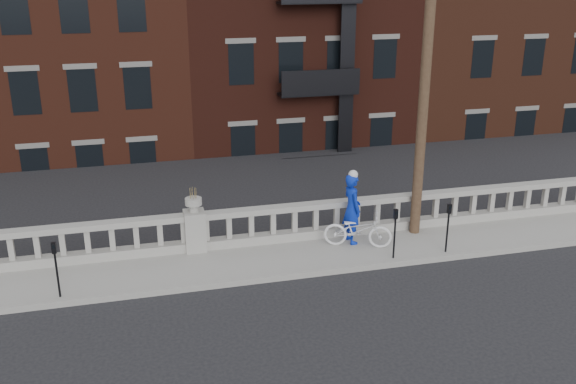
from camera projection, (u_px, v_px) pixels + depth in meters
name	position (u px, v px, depth m)	size (l,w,h in m)	color
ground	(218.00, 331.00, 13.65)	(120.00, 120.00, 0.00)	black
sidewalk	(201.00, 267.00, 16.36)	(32.00, 2.20, 0.15)	#9C9991
balustrade	(195.00, 233.00, 17.04)	(28.00, 0.34, 1.03)	#9C9991
planter_pedestal	(195.00, 226.00, 16.98)	(0.55, 0.55, 1.76)	#9C9991
lower_level	(161.00, 59.00, 33.92)	(80.00, 44.00, 20.80)	#605E59
utility_pole	(427.00, 52.00, 16.64)	(1.60, 0.28, 10.00)	#422D1E
parking_meter_c	(56.00, 263.00, 14.49)	(0.10, 0.09, 1.36)	black
parking_meter_d	(395.00, 228.00, 16.44)	(0.10, 0.09, 1.36)	black
parking_meter_e	(448.00, 222.00, 16.79)	(0.10, 0.09, 1.36)	black
bicycle	(358.00, 230.00, 17.26)	(0.64, 1.83, 0.96)	white
cyclist	(352.00, 208.00, 17.37)	(0.72, 0.47, 1.96)	#0B26AC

